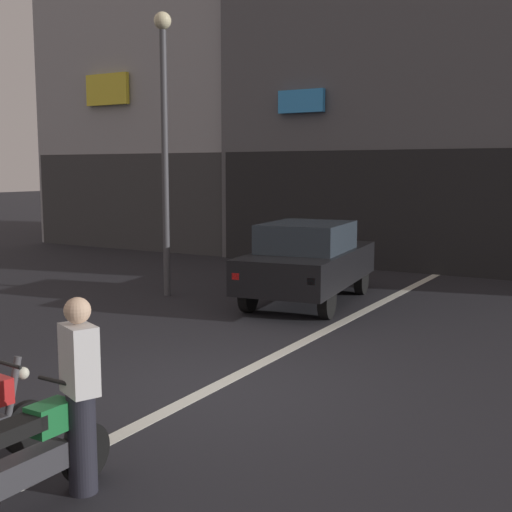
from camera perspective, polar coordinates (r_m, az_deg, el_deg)
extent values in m
plane|color=#232328|center=(8.42, -3.89, -11.28)|extent=(120.00, 120.00, 0.00)
cube|color=silver|center=(13.64, 10.39, -4.07)|extent=(0.20, 18.00, 0.01)
cube|color=#9E9EA3|center=(26.00, -3.18, 16.50)|extent=(10.25, 8.47, 13.58)
cube|color=#373739|center=(22.25, -9.17, 4.53)|extent=(9.84, 0.10, 3.20)
cube|color=yellow|center=(23.36, -12.60, 13.74)|extent=(1.76, 0.16, 1.02)
cube|color=#56565B|center=(22.53, 14.93, 15.45)|extent=(10.21, 8.85, 11.85)
cube|color=black|center=(18.07, 10.70, 3.84)|extent=(9.80, 0.10, 3.20)
cube|color=#3399F2|center=(18.99, 3.90, 13.08)|extent=(1.38, 0.16, 0.63)
cylinder|color=black|center=(15.04, 3.26, -1.66)|extent=(0.26, 0.66, 0.64)
cylinder|color=black|center=(14.61, 9.00, -2.01)|extent=(0.26, 0.66, 0.64)
cylinder|color=black|center=(12.65, -0.66, -3.39)|extent=(0.26, 0.66, 0.64)
cylinder|color=black|center=(12.14, 6.10, -3.90)|extent=(0.26, 0.66, 0.64)
cube|color=black|center=(13.51, 4.54, -0.86)|extent=(2.28, 4.30, 0.66)
cube|color=#2D3842|center=(13.30, 4.37, 1.65)|extent=(1.79, 2.15, 0.56)
cube|color=red|center=(11.89, -1.72, -1.74)|extent=(0.15, 0.08, 0.12)
cube|color=red|center=(11.39, 4.76, -2.17)|extent=(0.15, 0.08, 0.12)
cylinder|color=#47474C|center=(14.22, -7.79, 7.64)|extent=(0.14, 0.14, 5.52)
sphere|color=beige|center=(14.53, -8.00, 19.31)|extent=(0.36, 0.36, 0.36)
cylinder|color=black|center=(6.89, -18.96, -13.71)|extent=(0.13, 0.52, 0.52)
cylinder|color=#4C4C51|center=(6.69, -20.17, -11.03)|extent=(0.10, 0.24, 0.70)
cylinder|color=black|center=(6.56, -20.90, -8.50)|extent=(0.55, 0.10, 0.04)
sphere|color=silver|center=(6.71, -19.33, -9.45)|extent=(0.12, 0.12, 0.12)
cylinder|color=black|center=(6.20, -14.37, -15.99)|extent=(0.09, 0.52, 0.52)
cube|color=#38383D|center=(5.78, -19.08, -16.77)|extent=(0.22, 0.74, 0.22)
cube|color=black|center=(5.56, -20.52, -13.93)|extent=(0.24, 0.61, 0.12)
cube|color=#1E7238|center=(5.81, -17.20, -13.06)|extent=(0.23, 0.37, 0.24)
cylinder|color=#4C4C51|center=(5.96, -15.55, -13.13)|extent=(0.08, 0.24, 0.70)
cylinder|color=black|center=(5.81, -16.26, -10.36)|extent=(0.55, 0.05, 0.04)
sphere|color=silver|center=(5.99, -14.70, -11.31)|extent=(0.12, 0.12, 0.12)
cylinder|color=#23232D|center=(5.95, -14.66, -15.23)|extent=(0.24, 0.24, 0.86)
cube|color=silver|center=(5.72, -14.90, -8.55)|extent=(0.42, 0.34, 0.58)
sphere|color=beige|center=(5.62, -15.04, -4.53)|extent=(0.22, 0.22, 0.22)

